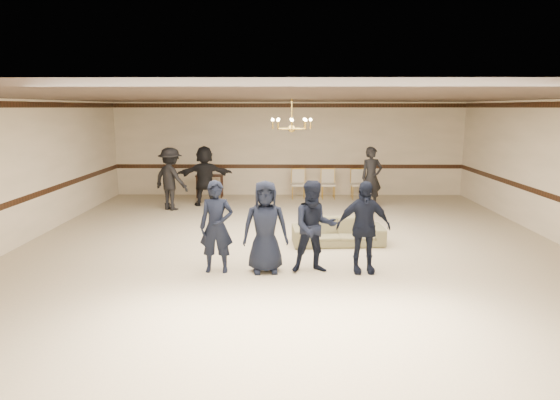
# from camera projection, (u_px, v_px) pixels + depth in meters

# --- Properties ---
(room) EXTENTS (12.01, 14.01, 3.21)m
(room) POSITION_uv_depth(u_px,v_px,m) (292.00, 177.00, 10.19)
(room) COLOR tan
(room) RESTS_ON ground
(chair_rail) EXTENTS (12.00, 0.02, 0.14)m
(chair_rail) POSITION_uv_depth(u_px,v_px,m) (289.00, 166.00, 17.17)
(chair_rail) COLOR black
(chair_rail) RESTS_ON wall_back
(crown_molding) EXTENTS (12.00, 0.02, 0.14)m
(crown_molding) POSITION_uv_depth(u_px,v_px,m) (289.00, 105.00, 16.78)
(crown_molding) COLOR black
(crown_molding) RESTS_ON wall_back
(chandelier) EXTENTS (0.94, 0.94, 0.89)m
(chandelier) POSITION_uv_depth(u_px,v_px,m) (292.00, 114.00, 10.94)
(chandelier) COLOR gold
(chandelier) RESTS_ON ceiling
(boy_a) EXTENTS (0.63, 0.42, 1.72)m
(boy_a) POSITION_uv_depth(u_px,v_px,m) (217.00, 227.00, 9.10)
(boy_a) COLOR black
(boy_a) RESTS_ON floor
(boy_b) EXTENTS (0.89, 0.62, 1.72)m
(boy_b) POSITION_uv_depth(u_px,v_px,m) (265.00, 227.00, 9.09)
(boy_b) COLOR black
(boy_b) RESTS_ON floor
(boy_c) EXTENTS (0.90, 0.73, 1.72)m
(boy_c) POSITION_uv_depth(u_px,v_px,m) (314.00, 227.00, 9.09)
(boy_c) COLOR black
(boy_c) RESTS_ON floor
(boy_d) EXTENTS (1.03, 0.48, 1.72)m
(boy_d) POSITION_uv_depth(u_px,v_px,m) (363.00, 227.00, 9.08)
(boy_d) COLOR black
(boy_d) RESTS_ON floor
(settee) EXTENTS (2.06, 0.93, 0.59)m
(settee) POSITION_uv_depth(u_px,v_px,m) (338.00, 232.00, 11.02)
(settee) COLOR #6A6246
(settee) RESTS_ON floor
(adult_left) EXTENTS (1.38, 1.22, 1.86)m
(adult_left) POSITION_uv_depth(u_px,v_px,m) (171.00, 179.00, 14.67)
(adult_left) COLOR black
(adult_left) RESTS_ON floor
(adult_mid) EXTENTS (1.79, 0.81, 1.86)m
(adult_mid) POSITION_uv_depth(u_px,v_px,m) (205.00, 176.00, 15.35)
(adult_mid) COLOR black
(adult_mid) RESTS_ON floor
(adult_right) EXTENTS (0.77, 0.60, 1.86)m
(adult_right) POSITION_uv_depth(u_px,v_px,m) (371.00, 178.00, 14.92)
(adult_right) COLOR black
(adult_right) RESTS_ON floor
(banquet_chair_left) EXTENTS (0.51, 0.51, 0.97)m
(banquet_chair_left) POSITION_uv_depth(u_px,v_px,m) (298.00, 184.00, 16.54)
(banquet_chair_left) COLOR beige
(banquet_chair_left) RESTS_ON floor
(banquet_chair_mid) EXTENTS (0.48, 0.48, 0.97)m
(banquet_chair_mid) POSITION_uv_depth(u_px,v_px,m) (328.00, 184.00, 16.54)
(banquet_chair_mid) COLOR beige
(banquet_chair_mid) RESTS_ON floor
(banquet_chair_right) EXTENTS (0.49, 0.49, 0.97)m
(banquet_chair_right) POSITION_uv_depth(u_px,v_px,m) (358.00, 184.00, 16.53)
(banquet_chair_right) COLOR beige
(banquet_chair_right) RESTS_ON floor
(console_table) EXTENTS (0.95, 0.45, 0.78)m
(console_table) POSITION_uv_depth(u_px,v_px,m) (210.00, 186.00, 16.78)
(console_table) COLOR black
(console_table) RESTS_ON floor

